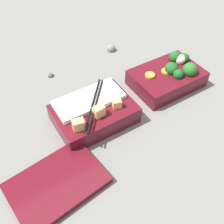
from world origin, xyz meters
name	(u,v)px	position (x,y,z in m)	size (l,w,h in m)	color
ground_plane	(139,100)	(0.00, 0.00, 0.00)	(3.00, 3.00, 0.00)	slate
bento_tray_vegetable	(169,76)	(-0.12, -0.01, 0.03)	(0.21, 0.14, 0.08)	#510F19
bento_tray_rice	(94,113)	(0.15, 0.00, 0.03)	(0.21, 0.15, 0.08)	#510F19
bento_lid	(57,183)	(0.31, 0.13, 0.01)	(0.20, 0.14, 0.02)	#510F19
pebble_0	(111,49)	(-0.07, -0.26, 0.01)	(0.03, 0.03, 0.03)	#7A6B5B
pebble_1	(51,75)	(0.18, -0.24, 0.00)	(0.02, 0.02, 0.02)	#474442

